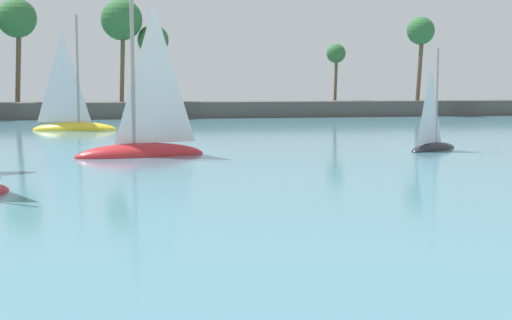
{
  "coord_description": "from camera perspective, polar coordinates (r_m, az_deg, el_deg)",
  "views": [
    {
      "loc": [
        -3.37,
        1.28,
        4.02
      ],
      "look_at": [
        -0.47,
        16.74,
        2.31
      ],
      "focal_mm": 51.01,
      "sensor_mm": 36.0,
      "label": 1
    }
  ],
  "objects": [
    {
      "name": "sailboat_toward_headland",
      "position": [
        39.13,
        -8.84,
        1.65
      ],
      "size": [
        7.24,
        3.47,
        10.09
      ],
      "color": "red",
      "rests_on": "sea"
    },
    {
      "name": "sailboat_far_left",
      "position": [
        60.89,
        -14.18,
        3.12
      ],
      "size": [
        7.09,
        3.05,
        9.95
      ],
      "color": "yellow",
      "rests_on": "sea"
    },
    {
      "name": "sea",
      "position": [
        64.47,
        -7.6,
        2.59
      ],
      "size": [
        220.0,
        112.43,
        0.06
      ],
      "primitive_type": "cube",
      "color": "teal",
      "rests_on": "ground"
    },
    {
      "name": "sailboat_near_shore",
      "position": [
        43.18,
        13.71,
        1.51
      ],
      "size": [
        4.26,
        3.61,
        6.28
      ],
      "color": "black",
      "rests_on": "sea"
    },
    {
      "name": "palm_headland",
      "position": [
        80.53,
        -10.86,
        5.82
      ],
      "size": [
        95.79,
        6.44,
        13.18
      ],
      "color": "#514C47",
      "rests_on": "ground"
    }
  ]
}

